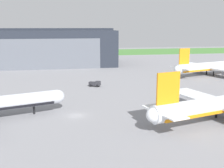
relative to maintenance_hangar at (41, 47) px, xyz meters
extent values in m
plane|color=gray|center=(14.73, -100.10, -10.14)|extent=(440.00, 440.00, 0.00)
cube|color=#4A833A|center=(14.73, 73.38, -10.10)|extent=(440.00, 56.00, 0.08)
cube|color=#232833|center=(0.00, 0.09, -0.14)|extent=(84.55, 39.85, 19.99)
cube|color=slate|center=(0.00, -19.99, -2.14)|extent=(64.26, 0.30, 16.00)
cube|color=#232833|center=(0.00, 0.09, 10.46)|extent=(84.55, 9.57, 1.20)
sphere|color=silver|center=(29.99, -115.49, -5.93)|extent=(3.11, 3.11, 3.11)
cube|color=orange|center=(33.37, -114.54, -0.55)|extent=(5.59, 1.92, 6.77)
cube|color=silver|center=(33.33, -117.66, -5.53)|extent=(5.30, 6.43, 0.28)
cube|color=silver|center=(31.72, -111.90, -5.53)|extent=(5.30, 6.43, 0.28)
cube|color=silver|center=(47.63, -100.47, -6.43)|extent=(11.39, 18.49, 0.56)
cylinder|color=gray|center=(48.77, -101.58, -7.83)|extent=(4.24, 3.13, 2.19)
cylinder|color=black|center=(48.83, -108.05, -9.03)|extent=(0.56, 0.56, 2.21)
cylinder|color=silver|center=(80.48, -51.01, -5.95)|extent=(40.97, 15.76, 4.00)
sphere|color=silver|center=(60.57, -56.98, -5.95)|extent=(3.12, 3.12, 3.12)
cube|color=orange|center=(80.48, -51.01, -7.05)|extent=(37.79, 14.84, 0.70)
cube|color=orange|center=(63.76, -56.02, -0.55)|extent=(5.29, 1.93, 6.80)
cube|color=silver|center=(63.82, -59.13, -5.55)|extent=(5.19, 6.44, 0.28)
cube|color=silver|center=(62.10, -53.39, -5.55)|extent=(5.19, 6.44, 0.28)
cube|color=silver|center=(77.09, -42.59, -6.45)|extent=(10.93, 17.12, 0.56)
cylinder|color=gray|center=(78.22, -43.58, -7.85)|extent=(4.27, 3.20, 2.20)
cylinder|color=black|center=(79.49, -53.50, -9.04)|extent=(0.56, 0.56, 2.19)
cylinder|color=black|center=(78.29, -49.48, -9.04)|extent=(0.56, 0.56, 2.19)
sphere|color=silver|center=(10.35, -94.81, -6.22)|extent=(3.49, 3.49, 3.49)
cylinder|color=black|center=(4.17, -96.75, -9.09)|extent=(0.56, 0.56, 2.10)
cube|color=#2D2D33|center=(24.74, -66.75, -8.85)|extent=(2.25, 2.22, 1.66)
cube|color=#28282D|center=(22.83, -65.77, -9.05)|extent=(3.06, 2.63, 1.27)
cylinder|color=black|center=(24.32, -67.55, -9.68)|extent=(0.94, 0.65, 0.92)
cylinder|color=black|center=(25.14, -65.95, -9.68)|extent=(0.94, 0.65, 0.92)
cylinder|color=black|center=(22.02, -66.37, -9.68)|extent=(0.94, 0.65, 0.92)
cylinder|color=black|center=(22.84, -64.77, -9.68)|extent=(0.94, 0.65, 0.92)
camera|label=1|loc=(11.65, -168.22, 12.11)|focal=44.66mm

